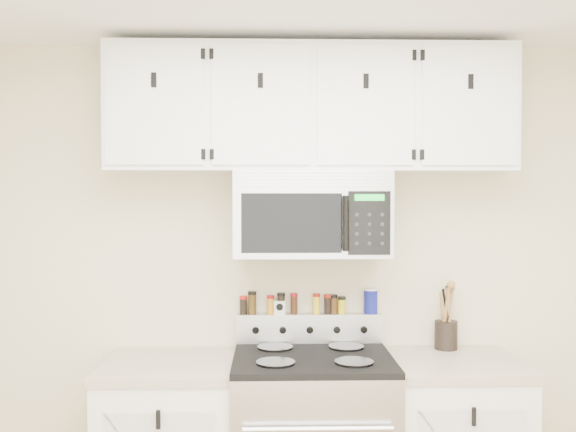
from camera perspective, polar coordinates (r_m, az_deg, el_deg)
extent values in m
cube|color=beige|center=(3.41, 1.87, -6.08)|extent=(3.50, 0.01, 2.50)
cube|color=black|center=(3.16, 2.22, -12.54)|extent=(0.76, 0.65, 0.03)
cube|color=#B7B7BA|center=(3.42, 1.90, -9.91)|extent=(0.76, 0.08, 0.15)
cylinder|color=black|center=(3.00, -1.11, -12.91)|extent=(0.18, 0.18, 0.01)
cylinder|color=black|center=(3.03, 5.89, -12.80)|extent=(0.18, 0.18, 0.01)
cylinder|color=black|center=(3.29, -1.15, -11.59)|extent=(0.18, 0.18, 0.01)
cylinder|color=black|center=(3.32, 5.21, -11.51)|extent=(0.18, 0.18, 0.01)
cube|color=tan|center=(3.22, -10.47, -12.92)|extent=(0.64, 0.62, 0.04)
cube|color=tan|center=(3.31, 14.50, -12.57)|extent=(0.64, 0.62, 0.04)
cube|color=#9E9EA3|center=(3.20, 2.07, 0.22)|extent=(0.76, 0.38, 0.42)
cube|color=#B7B7BA|center=(3.00, 2.31, 3.37)|extent=(0.73, 0.01, 0.08)
cube|color=black|center=(3.00, 0.32, -0.64)|extent=(0.47, 0.01, 0.28)
cube|color=black|center=(3.03, 7.23, -0.63)|extent=(0.20, 0.01, 0.30)
cylinder|color=black|center=(2.98, 5.16, -0.66)|extent=(0.03, 0.03, 0.26)
cube|color=white|center=(3.25, 2.05, 9.43)|extent=(2.00, 0.33, 0.62)
cube|color=white|center=(3.12, -11.81, 9.72)|extent=(0.46, 0.01, 0.57)
cube|color=black|center=(3.13, -11.85, 11.76)|extent=(0.02, 0.01, 0.07)
cube|color=white|center=(3.08, -2.47, 9.88)|extent=(0.46, 0.01, 0.57)
cube|color=black|center=(3.09, -2.47, 11.95)|extent=(0.03, 0.01, 0.07)
cube|color=white|center=(3.11, 6.92, 9.78)|extent=(0.46, 0.01, 0.57)
cube|color=black|center=(3.12, 6.95, 11.83)|extent=(0.03, 0.01, 0.07)
cube|color=white|center=(3.22, 15.88, 9.45)|extent=(0.46, 0.01, 0.57)
cube|color=black|center=(3.23, 15.94, 11.43)|extent=(0.02, 0.01, 0.07)
cylinder|color=black|center=(3.49, 13.87, -10.24)|extent=(0.12, 0.12, 0.15)
cylinder|color=olive|center=(3.47, 13.88, -8.43)|extent=(0.01, 0.01, 0.27)
cylinder|color=olive|center=(3.46, 14.24, -8.28)|extent=(0.01, 0.01, 0.29)
cylinder|color=olive|center=(3.47, 13.52, -8.57)|extent=(0.01, 0.01, 0.25)
cylinder|color=black|center=(3.49, 13.95, -8.44)|extent=(0.01, 0.01, 0.26)
cylinder|color=olive|center=(3.45, 13.81, -8.41)|extent=(0.01, 0.01, 0.28)
cube|color=white|center=(3.39, -0.76, -8.10)|extent=(0.06, 0.05, 0.07)
cylinder|color=navy|center=(3.43, 7.36, -7.57)|extent=(0.07, 0.07, 0.12)
cylinder|color=white|center=(3.42, 7.37, -6.48)|extent=(0.07, 0.07, 0.01)
cylinder|color=black|center=(3.39, -4.00, -8.03)|extent=(0.04, 0.04, 0.08)
cylinder|color=#AD140D|center=(3.39, -4.00, -7.24)|extent=(0.04, 0.04, 0.02)
cylinder|color=#3F2D0F|center=(3.39, -3.20, -7.83)|extent=(0.04, 0.04, 0.10)
cylinder|color=black|center=(3.38, -3.20, -6.84)|extent=(0.04, 0.04, 0.02)
cylinder|color=orange|center=(3.39, -1.56, -8.01)|extent=(0.04, 0.04, 0.08)
cylinder|color=#A10C0F|center=(3.38, -1.56, -7.20)|extent=(0.04, 0.04, 0.02)
cylinder|color=black|center=(3.39, -0.61, -7.91)|extent=(0.04, 0.04, 0.09)
cylinder|color=black|center=(3.38, -0.62, -6.99)|extent=(0.04, 0.04, 0.02)
cylinder|color=#391C0D|center=(3.39, 0.53, -7.91)|extent=(0.04, 0.04, 0.09)
cylinder|color=maroon|center=(3.38, 0.53, -7.01)|extent=(0.04, 0.04, 0.02)
cylinder|color=yellow|center=(3.40, 2.54, -7.92)|extent=(0.04, 0.04, 0.09)
cylinder|color=#9A140B|center=(3.39, 2.54, -7.05)|extent=(0.04, 0.04, 0.02)
cylinder|color=black|center=(3.40, 3.57, -7.95)|extent=(0.04, 0.04, 0.08)
cylinder|color=#98190B|center=(3.39, 3.57, -7.11)|extent=(0.04, 0.04, 0.02)
cylinder|color=#432710|center=(3.41, 4.09, -7.95)|extent=(0.04, 0.04, 0.08)
cylinder|color=black|center=(3.40, 4.09, -7.13)|extent=(0.04, 0.04, 0.02)
cylinder|color=yellow|center=(3.41, 4.81, -8.02)|extent=(0.04, 0.04, 0.07)
cylinder|color=black|center=(3.40, 4.81, -7.28)|extent=(0.04, 0.04, 0.02)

